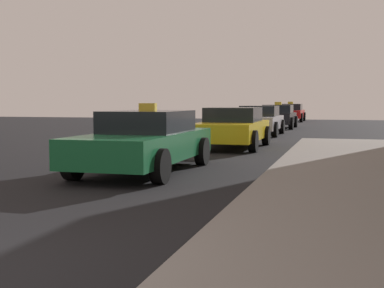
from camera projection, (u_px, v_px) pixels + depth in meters
name	position (u px, v px, depth m)	size (l,w,h in m)	color
car_green	(145.00, 141.00, 11.07)	(1.95, 4.55, 1.43)	#196638
car_yellow	(232.00, 127.00, 16.75)	(2.01, 4.12, 1.27)	yellow
car_silver	(259.00, 120.00, 23.01)	(1.92, 4.03, 1.27)	#B7B7BF
car_black	(278.00, 116.00, 28.82)	(1.92, 4.00, 1.43)	black
car_red	(290.00, 112.00, 38.37)	(2.02, 4.24, 1.43)	red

